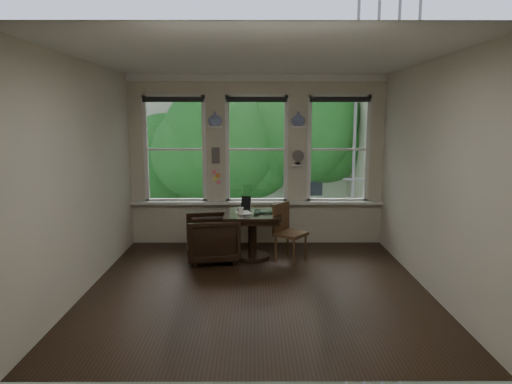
{
  "coord_description": "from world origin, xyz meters",
  "views": [
    {
      "loc": [
        -0.04,
        -5.88,
        2.27
      ],
      "look_at": [
        -0.02,
        0.9,
        1.15
      ],
      "focal_mm": 32.0,
      "sensor_mm": 36.0,
      "label": 1
    }
  ],
  "objects_px": {
    "table": "(252,236)",
    "laptop": "(265,213)",
    "mug": "(240,210)",
    "armchair_left": "(212,238)",
    "side_chair_right": "(291,233)"
  },
  "relations": [
    {
      "from": "table",
      "to": "armchair_left",
      "type": "bearing_deg",
      "value": -167.67
    },
    {
      "from": "armchair_left",
      "to": "mug",
      "type": "height_order",
      "value": "mug"
    },
    {
      "from": "side_chair_right",
      "to": "laptop",
      "type": "height_order",
      "value": "side_chair_right"
    },
    {
      "from": "side_chair_right",
      "to": "mug",
      "type": "distance_m",
      "value": 0.88
    },
    {
      "from": "laptop",
      "to": "mug",
      "type": "relative_size",
      "value": 3.35
    },
    {
      "from": "table",
      "to": "laptop",
      "type": "height_order",
      "value": "laptop"
    },
    {
      "from": "table",
      "to": "armchair_left",
      "type": "relative_size",
      "value": 1.11
    },
    {
      "from": "armchair_left",
      "to": "laptop",
      "type": "height_order",
      "value": "laptop"
    },
    {
      "from": "armchair_left",
      "to": "mug",
      "type": "xyz_separation_m",
      "value": [
        0.45,
        0.1,
        0.43
      ]
    },
    {
      "from": "mug",
      "to": "table",
      "type": "bearing_deg",
      "value": 13.17
    },
    {
      "from": "side_chair_right",
      "to": "table",
      "type": "bearing_deg",
      "value": 111.23
    },
    {
      "from": "side_chair_right",
      "to": "mug",
      "type": "height_order",
      "value": "side_chair_right"
    },
    {
      "from": "table",
      "to": "mug",
      "type": "xyz_separation_m",
      "value": [
        -0.19,
        -0.04,
        0.43
      ]
    },
    {
      "from": "armchair_left",
      "to": "side_chair_right",
      "type": "xyz_separation_m",
      "value": [
        1.25,
        -0.04,
        0.09
      ]
    },
    {
      "from": "side_chair_right",
      "to": "laptop",
      "type": "bearing_deg",
      "value": 112.42
    }
  ]
}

